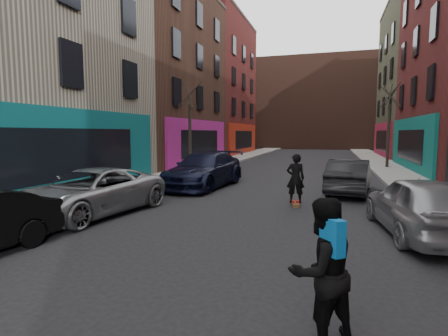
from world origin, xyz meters
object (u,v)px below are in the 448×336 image
Objects in this scene: tree_right_far at (389,118)px; pedestrian at (321,271)px; skateboarder at (295,178)px; parked_left_end at (204,170)px; tree_left_far at (190,119)px; parked_left_far at (91,192)px; parked_right_far at (421,206)px; skateboard at (295,204)px; parked_right_end at (349,176)px.

tree_right_far is 3.80× the size of pedestrian.
skateboarder is (-4.91, -14.47, -2.57)m from tree_right_far.
tree_left_far is at bearing 123.63° from parked_left_end.
pedestrian is (6.99, -4.75, 0.19)m from parked_left_far.
tree_left_far is at bearing -53.67° from parked_right_far.
parked_left_end is at bearing 85.35° from parked_left_far.
tree_right_far is at bearing 66.62° from parked_left_far.
pedestrian is (1.10, -8.02, 0.85)m from skateboard.
parked_right_end is at bearing -133.45° from skateboarder.
parked_right_end is at bearing 46.55° from skateboard.
parked_left_end reaches higher than skateboard.
pedestrian is at bearing 93.10° from parked_right_end.
tree_right_far is at bearing -97.59° from parked_right_end.
parked_left_far is 6.41m from parked_left_end.
tree_right_far is 1.53× the size of parked_right_far.
parked_left_end is 1.28× the size of parked_right_end.
parked_right_far is 2.59× the size of skateboarder.
parked_right_far is (9.20, 0.55, 0.04)m from parked_left_far.
parked_right_end is at bearing -132.85° from pedestrian.
parked_right_end is (-1.40, 5.85, -0.04)m from parked_right_far.
parked_left_end reaches higher than parked_right_end.
parked_right_far is 4.34m from skateboard.
skateboard is at bearing -120.91° from pedestrian.
parked_right_far is 6.02m from parked_right_end.
pedestrian is (-0.81, -11.16, 0.18)m from parked_right_end.
parked_left_end is 3.12× the size of pedestrian.
parked_left_end is (1.40, 6.26, 0.10)m from parked_left_far.
tree_right_far reaches higher than parked_left_far.
pedestrian reaches higher than skateboard.
skateboard is 0.45× the size of pedestrian.
skateboard is 0.47× the size of skateboarder.
tree_left_far is 1.16× the size of parked_left_end.
parked_right_end is 11.19m from pedestrian.
parked_right_far reaches higher than skateboard.
parked_right_far is at bearing -31.28° from parked_left_end.
parked_left_far is (-10.80, -17.74, -2.82)m from tree_right_far.
parked_left_far is 6.40× the size of skateboard.
skateboard is (-4.91, -14.47, -3.48)m from tree_right_far.
parked_right_far reaches higher than parked_left_far.
parked_left_end is 5.45m from skateboard.
skateboard is at bearing 65.93° from parked_right_end.
parked_left_end is at bearing -101.79° from pedestrian.
pedestrian is at bearing 59.76° from parked_right_far.
parked_right_end reaches higher than parked_left_far.
pedestrian is (1.10, -8.02, -0.05)m from skateboarder.
parked_right_end reaches higher than skateboard.
tree_right_far is 8.50× the size of skateboard.
tree_left_far is 15.77m from parked_right_far.
tree_left_far reaches higher than parked_left_end.
parked_left_far is at bearing -82.24° from tree_left_far.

